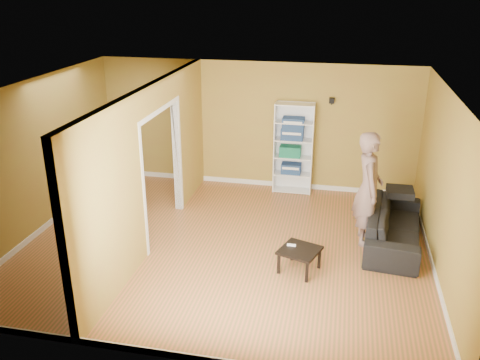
% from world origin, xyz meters
% --- Properties ---
extents(room_shell, '(6.50, 6.50, 6.50)m').
position_xyz_m(room_shell, '(0.00, 0.00, 1.30)').
color(room_shell, '#B7603B').
rests_on(room_shell, ground).
extents(partition, '(0.22, 5.50, 2.60)m').
position_xyz_m(partition, '(-1.20, 0.00, 1.30)').
color(partition, olive).
rests_on(partition, ground).
extents(wall_speaker, '(0.10, 0.10, 0.10)m').
position_xyz_m(wall_speaker, '(1.50, 2.69, 1.90)').
color(wall_speaker, black).
rests_on(wall_speaker, room_shell).
extents(sofa, '(2.21, 1.13, 0.81)m').
position_xyz_m(sofa, '(2.70, 0.67, 0.40)').
color(sofa, '#28282B').
rests_on(sofa, ground).
extents(person, '(0.87, 0.71, 2.22)m').
position_xyz_m(person, '(2.23, 0.64, 1.11)').
color(person, slate).
rests_on(person, ground).
extents(bookshelf, '(0.78, 0.34, 1.85)m').
position_xyz_m(bookshelf, '(0.81, 2.60, 0.92)').
color(bookshelf, white).
rests_on(bookshelf, ground).
extents(paper_box_navy_a, '(0.40, 0.26, 0.20)m').
position_xyz_m(paper_box_navy_a, '(0.78, 2.56, 0.49)').
color(paper_box_navy_a, navy).
rests_on(paper_box_navy_a, bookshelf).
extents(paper_box_teal, '(0.42, 0.27, 0.22)m').
position_xyz_m(paper_box_teal, '(0.75, 2.56, 0.86)').
color(paper_box_teal, '#188079').
rests_on(paper_box_teal, bookshelf).
extents(paper_box_navy_b, '(0.44, 0.29, 0.22)m').
position_xyz_m(paper_box_navy_b, '(0.77, 2.56, 1.23)').
color(paper_box_navy_b, navy).
rests_on(paper_box_navy_b, bookshelf).
extents(paper_box_navy_c, '(0.43, 0.28, 0.22)m').
position_xyz_m(paper_box_navy_c, '(0.79, 2.56, 1.44)').
color(paper_box_navy_c, navy).
rests_on(paper_box_navy_c, bookshelf).
extents(coffee_table, '(0.54, 0.54, 0.36)m').
position_xyz_m(coffee_table, '(1.26, -0.53, 0.31)').
color(coffee_table, black).
rests_on(coffee_table, ground).
extents(game_controller, '(0.13, 0.04, 0.03)m').
position_xyz_m(game_controller, '(1.13, -0.45, 0.38)').
color(game_controller, white).
rests_on(game_controller, coffee_table).
extents(dining_table, '(1.22, 0.81, 0.76)m').
position_xyz_m(dining_table, '(-2.64, 1.15, 0.68)').
color(dining_table, '#D8BD7B').
rests_on(dining_table, ground).
extents(chair_left, '(0.45, 0.45, 0.94)m').
position_xyz_m(chair_left, '(-3.36, 1.14, 0.47)').
color(chair_left, tan).
rests_on(chair_left, ground).
extents(chair_near, '(0.44, 0.44, 0.92)m').
position_xyz_m(chair_near, '(-2.54, 0.50, 0.46)').
color(chair_near, tan).
rests_on(chair_near, ground).
extents(chair_far, '(0.47, 0.47, 1.01)m').
position_xyz_m(chair_far, '(-2.56, 1.77, 0.51)').
color(chair_far, '#D2BB84').
rests_on(chair_far, ground).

